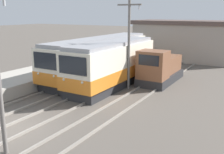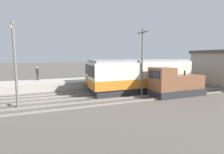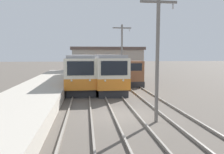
# 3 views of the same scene
# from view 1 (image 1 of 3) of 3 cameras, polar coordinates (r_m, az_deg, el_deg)

# --- Properties ---
(ground_plane) EXTENTS (200.00, 200.00, 0.00)m
(ground_plane) POSITION_cam_1_polar(r_m,az_deg,el_deg) (14.88, -21.09, -10.73)
(ground_plane) COLOR #564F47
(track_center) EXTENTS (1.54, 60.00, 0.14)m
(track_center) POSITION_cam_1_polar(r_m,az_deg,el_deg) (14.70, -20.62, -10.69)
(track_center) COLOR gray
(track_center) RESTS_ON ground
(track_right) EXTENTS (1.54, 60.00, 0.14)m
(track_right) POSITION_cam_1_polar(r_m,az_deg,el_deg) (12.68, -11.74, -14.11)
(track_right) COLOR gray
(track_right) RESTS_ON ground
(commuter_train_left) EXTENTS (2.84, 14.78, 3.68)m
(commuter_train_left) POSITION_cam_1_polar(r_m,az_deg,el_deg) (25.19, -2.44, 4.12)
(commuter_train_left) COLOR #28282B
(commuter_train_left) RESTS_ON ground
(commuter_train_center) EXTENTS (2.84, 10.57, 3.71)m
(commuter_train_center) POSITION_cam_1_polar(r_m,az_deg,el_deg) (21.64, 0.19, 2.55)
(commuter_train_center) COLOR #28282B
(commuter_train_center) RESTS_ON ground
(shunting_locomotive) EXTENTS (2.40, 5.89, 3.00)m
(shunting_locomotive) POSITION_cam_1_polar(r_m,az_deg,el_deg) (23.14, 10.37, 1.76)
(shunting_locomotive) COLOR #28282B
(shunting_locomotive) RESTS_ON ground
(catenary_mast_mid) EXTENTS (2.00, 0.20, 6.89)m
(catenary_mast_mid) POSITION_cam_1_polar(r_m,az_deg,el_deg) (20.53, 3.72, 7.68)
(catenary_mast_mid) COLOR slate
(catenary_mast_mid) RESTS_ON ground
(station_building) EXTENTS (12.60, 6.30, 5.00)m
(station_building) POSITION_cam_1_polar(r_m,az_deg,el_deg) (35.57, 15.42, 7.80)
(station_building) COLOR gray
(station_building) RESTS_ON ground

